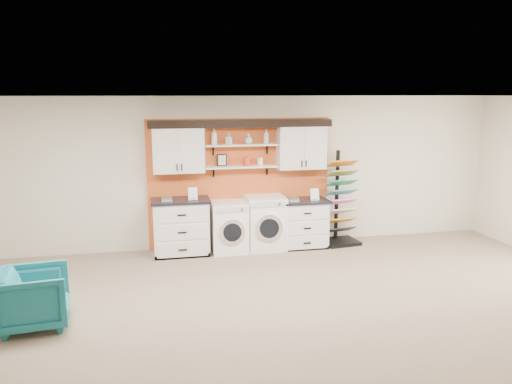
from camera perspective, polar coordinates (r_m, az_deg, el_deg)
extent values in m
plane|color=#866F5A|center=(6.01, 5.11, -17.05)|extent=(10.00, 10.00, 0.00)
plane|color=white|center=(5.30, 5.64, 10.69)|extent=(10.00, 10.00, 0.00)
plane|color=beige|center=(9.31, -1.89, 2.29)|extent=(10.00, 0.00, 10.00)
cube|color=#CD5423|center=(9.31, -1.84, 1.04)|extent=(3.40, 0.07, 2.40)
cube|color=silver|center=(8.92, -8.88, 4.88)|extent=(0.90, 0.34, 0.84)
cube|color=silver|center=(8.74, -10.26, 4.70)|extent=(0.42, 0.01, 0.78)
cube|color=silver|center=(8.76, -7.37, 4.81)|extent=(0.42, 0.01, 0.78)
cube|color=silver|center=(9.31, 5.20, 5.23)|extent=(0.90, 0.34, 0.84)
cube|color=silver|center=(9.08, 4.19, 5.09)|extent=(0.42, 0.01, 0.78)
cube|color=silver|center=(9.21, 6.83, 5.13)|extent=(0.42, 0.01, 0.78)
cube|color=silver|center=(9.09, -1.68, 2.90)|extent=(1.32, 0.28, 0.03)
cube|color=silver|center=(9.04, -1.69, 5.41)|extent=(1.32, 0.28, 0.03)
cube|color=black|center=(9.03, -1.73, 7.95)|extent=(3.30, 0.40, 0.10)
cube|color=black|center=(8.85, -1.51, 7.49)|extent=(3.30, 0.04, 0.04)
cube|color=black|center=(9.07, -3.92, 3.66)|extent=(0.18, 0.02, 0.22)
cube|color=beige|center=(9.06, -3.91, 3.65)|extent=(0.14, 0.01, 0.18)
cylinder|color=red|center=(9.10, -1.06, 3.51)|extent=(0.11, 0.11, 0.16)
cylinder|color=silver|center=(9.15, 0.48, 3.50)|extent=(0.10, 0.10, 0.14)
cube|color=silver|center=(9.03, -8.56, -4.06)|extent=(0.97, 0.60, 0.97)
cube|color=black|center=(8.90, -8.37, -7.28)|extent=(0.97, 0.06, 0.08)
cube|color=black|center=(8.92, -8.65, -0.93)|extent=(1.03, 0.66, 0.04)
cube|color=silver|center=(8.66, -8.50, -2.60)|extent=(0.88, 0.02, 0.27)
cube|color=silver|center=(8.74, -8.44, -4.58)|extent=(0.88, 0.02, 0.27)
cube|color=silver|center=(8.83, -8.38, -6.53)|extent=(0.88, 0.02, 0.27)
cube|color=silver|center=(9.43, 5.31, -3.64)|extent=(0.86, 0.60, 0.86)
cube|color=black|center=(9.30, 5.76, -6.44)|extent=(0.86, 0.06, 0.07)
cube|color=black|center=(9.33, 5.36, -0.96)|extent=(0.92, 0.66, 0.04)
cube|color=silver|center=(9.08, 5.90, -2.43)|extent=(0.79, 0.02, 0.24)
cube|color=silver|center=(9.15, 5.87, -4.12)|extent=(0.79, 0.02, 0.24)
cube|color=silver|center=(9.23, 5.84, -5.79)|extent=(0.79, 0.02, 0.24)
cube|color=white|center=(9.13, -3.08, -3.95)|extent=(0.66, 0.66, 0.92)
cube|color=silver|center=(8.71, -2.77, -2.03)|extent=(0.56, 0.02, 0.10)
cylinder|color=silver|center=(8.81, -2.74, -4.60)|extent=(0.46, 0.05, 0.46)
cylinder|color=black|center=(8.79, -2.71, -4.65)|extent=(0.33, 0.03, 0.33)
cube|color=white|center=(9.24, 1.02, -3.52)|extent=(0.71, 0.66, 0.99)
cube|color=silver|center=(8.82, 1.52, -1.41)|extent=(0.60, 0.02, 0.10)
cylinder|color=silver|center=(8.93, 1.50, -4.15)|extent=(0.50, 0.05, 0.50)
cylinder|color=black|center=(8.90, 1.54, -4.19)|extent=(0.35, 0.03, 0.35)
cube|color=black|center=(9.79, 9.60, -5.64)|extent=(0.72, 0.62, 0.06)
cube|color=black|center=(9.74, 9.21, -0.33)|extent=(0.06, 0.06, 1.73)
cube|color=black|center=(9.74, 9.58, -4.26)|extent=(0.58, 0.37, 0.16)
cube|color=orange|center=(9.70, 9.62, -3.21)|extent=(0.58, 0.37, 0.16)
cube|color=silver|center=(9.65, 9.66, -2.16)|extent=(0.58, 0.37, 0.16)
cube|color=pink|center=(9.61, 9.69, -1.09)|extent=(0.58, 0.37, 0.16)
cube|color=teal|center=(9.57, 9.73, -0.02)|extent=(0.58, 0.37, 0.16)
cube|color=#28925B|center=(9.54, 9.76, 1.07)|extent=(0.58, 0.37, 0.16)
cube|color=#9C8A41|center=(9.51, 9.80, 2.16)|extent=(0.58, 0.37, 0.16)
cube|color=orange|center=(9.48, 9.84, 3.25)|extent=(0.58, 0.37, 0.16)
imported|color=#156B76|center=(6.86, -23.95, -10.99)|extent=(0.88, 0.86, 0.73)
imported|color=silver|center=(8.96, -4.81, 6.32)|extent=(0.15, 0.15, 0.28)
imported|color=silver|center=(9.00, -3.13, 6.07)|extent=(0.12, 0.12, 0.19)
imported|color=silver|center=(9.06, -0.86, 6.09)|extent=(0.16, 0.16, 0.18)
imported|color=silver|center=(9.12, 1.18, 6.39)|extent=(0.14, 0.14, 0.26)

